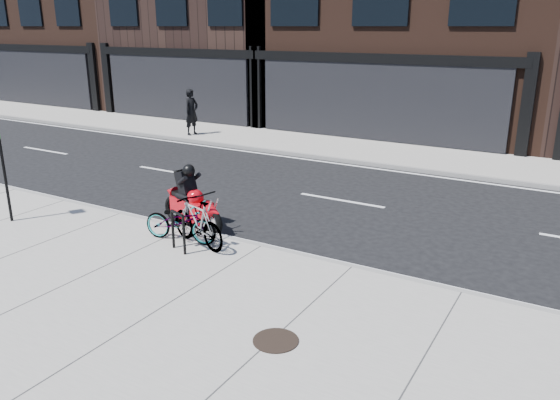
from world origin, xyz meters
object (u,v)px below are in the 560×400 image
Objects in this scene: sign_post at (2,159)px; pedestrian at (192,112)px; bike_rack at (178,228)px; bicycle_front at (180,221)px; motorcycle at (194,203)px; manhole_cover at (276,340)px; bicycle_rear at (198,222)px.

pedestrian is at bearing 130.81° from sign_post.
sign_post is at bearing -172.53° from bike_rack.
motorcycle is at bearing 14.61° from bicycle_front.
sign_post is at bearing 170.95° from manhole_cover.
bicycle_front is 1.07m from motorcycle.
manhole_cover is at bearing -26.03° from motorcycle.
sign_post is (3.10, -10.35, 0.52)m from pedestrian.
motorcycle is at bearing 117.56° from bike_rack.
pedestrian is at bearing 127.88° from bike_rack.
bicycle_rear is 3.94m from manhole_cover.
bike_rack is 0.45m from bicycle_rear.
bike_rack is at bearing -153.35° from bicycle_front.
motorcycle reaches higher than manhole_cover.
sign_post reaches higher than pedestrian.
sign_post is (-4.49, -0.59, 0.97)m from bike_rack.
bike_rack is at bearing -136.95° from pedestrian.
bicycle_rear is 12.13m from pedestrian.
motorcycle is 4.36m from sign_post.
sign_post is at bearing 94.67° from bicycle_front.
bicycle_rear is at bearing -135.17° from pedestrian.
bike_rack is 1.59m from motorcycle.
pedestrian is 2.82× the size of manhole_cover.
pedestrian is 15.96m from manhole_cover.
manhole_cover is at bearing -130.84° from bicycle_front.
bicycle_rear is at bearing 144.64° from manhole_cover.
motorcycle is at bearing 141.44° from manhole_cover.
manhole_cover is (3.64, -2.26, -0.42)m from bicycle_front.
bicycle_front is at bearing -73.85° from bicycle_rear.
bike_rack is at bearing 151.18° from manhole_cover.
manhole_cover is (3.19, -2.26, -0.49)m from bicycle_rear.
bicycle_front is 0.88× the size of pedestrian.
bike_rack reaches higher than manhole_cover.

